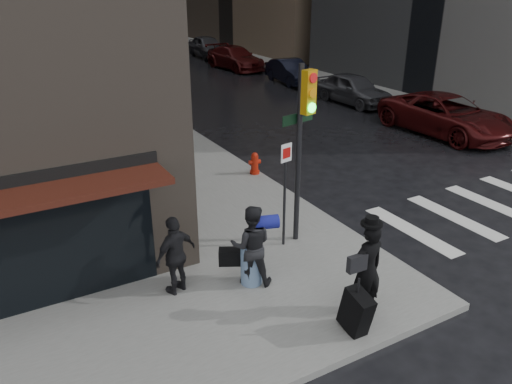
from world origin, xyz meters
TOP-DOWN VIEW (x-y plane):
  - ground at (0.00, 0.00)m, footprint 140.00×140.00m
  - sidewalk_left at (0.00, 27.00)m, footprint 4.00×50.00m
  - sidewalk_right at (13.50, 27.00)m, footprint 3.00×50.00m
  - crosswalk at (7.50, 1.00)m, footprint 8.50×3.00m
  - man_overcoat at (-0.07, -1.19)m, footprint 1.06×1.00m
  - man_jeans at (-1.37, 0.78)m, footprint 1.19×1.09m
  - man_greycoat at (-2.81, 1.24)m, footprint 1.06×0.73m
  - traffic_light at (0.49, 1.80)m, footprint 1.03×0.57m
  - fire_hydrant at (1.77, 6.21)m, footprint 0.41×0.31m
  - parked_car_0 at (11.05, 6.63)m, footprint 2.84×5.85m
  - parked_car_1 at (11.19, 12.71)m, footprint 2.01×4.56m
  - parked_car_2 at (11.33, 18.80)m, footprint 1.93×4.43m
  - parked_car_3 at (10.70, 24.88)m, footprint 2.65×5.52m
  - parked_car_4 at (11.33, 30.97)m, footprint 2.26×5.03m

SIDE VIEW (x-z plane):
  - ground at x=0.00m, z-range 0.00..0.00m
  - crosswalk at x=7.50m, z-range 0.00..0.01m
  - sidewalk_left at x=0.00m, z-range 0.00..0.15m
  - sidewalk_right at x=13.50m, z-range 0.00..0.15m
  - fire_hydrant at x=1.77m, z-range 0.11..0.83m
  - parked_car_2 at x=11.33m, z-range 0.00..1.42m
  - parked_car_1 at x=11.19m, z-range 0.00..1.53m
  - parked_car_3 at x=10.70m, z-range 0.00..1.55m
  - parked_car_0 at x=11.05m, z-range 0.00..1.60m
  - parked_car_4 at x=11.33m, z-range 0.00..1.68m
  - man_greycoat at x=-2.81m, z-range 0.15..1.82m
  - man_overcoat at x=-0.07m, z-range -0.01..2.01m
  - man_jeans at x=-1.37m, z-range 0.15..1.91m
  - traffic_light at x=0.49m, z-range 0.76..4.97m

